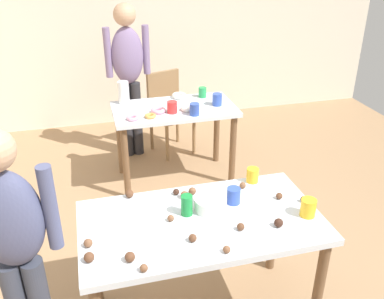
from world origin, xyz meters
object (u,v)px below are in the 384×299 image
object	(u,v)px
dining_table_near	(201,233)
pitcher_far	(123,92)
chair_far_table	(168,107)
dining_table_far	(174,119)
mixing_bowl	(210,204)
person_girl_near	(14,242)
soda_can	(187,205)
person_adult_far	(128,68)

from	to	relation	value
dining_table_near	pitcher_far	world-z (taller)	pitcher_far
chair_far_table	pitcher_far	xyz separation A→B (m)	(-0.51, -0.43, 0.36)
dining_table_near	pitcher_far	size ratio (longest dim) A/B	6.43
dining_table_near	dining_table_far	world-z (taller)	same
mixing_bowl	person_girl_near	bearing A→B (deg)	-170.16
chair_far_table	soda_can	distance (m)	2.36
dining_table_near	pitcher_far	bearing A→B (deg)	95.85
dining_table_near	mixing_bowl	bearing A→B (deg)	47.58
dining_table_far	chair_far_table	xyz separation A→B (m)	(0.08, 0.66, -0.13)
person_girl_near	pitcher_far	world-z (taller)	person_girl_near
dining_table_far	mixing_bowl	size ratio (longest dim) A/B	5.94
dining_table_far	person_adult_far	size ratio (longest dim) A/B	0.70
person_adult_far	soda_can	world-z (taller)	person_adult_far
chair_far_table	pitcher_far	distance (m)	0.76
person_girl_near	pitcher_far	size ratio (longest dim) A/B	6.94
person_adult_far	pitcher_far	size ratio (longest dim) A/B	7.65
person_girl_near	soda_can	distance (m)	0.90
dining_table_far	chair_far_table	distance (m)	0.68
person_girl_near	person_adult_far	world-z (taller)	person_adult_far
person_girl_near	pitcher_far	xyz separation A→B (m)	(0.75, 2.04, -0.01)
person_adult_far	mixing_bowl	xyz separation A→B (m)	(0.17, -2.26, -0.18)
dining_table_near	soda_can	world-z (taller)	soda_can
dining_table_far	pitcher_far	bearing A→B (deg)	152.22
dining_table_far	soda_can	xyz separation A→B (m)	(-0.30, -1.65, 0.18)
soda_can	pitcher_far	distance (m)	1.88
dining_table_near	person_adult_far	bearing A→B (deg)	92.35
person_girl_near	dining_table_far	bearing A→B (deg)	56.86
mixing_bowl	pitcher_far	distance (m)	1.88
chair_far_table	pitcher_far	world-z (taller)	pitcher_far
dining_table_near	person_girl_near	size ratio (longest dim) A/B	0.93
chair_far_table	dining_table_far	bearing A→B (deg)	-96.84
dining_table_near	chair_far_table	distance (m)	2.40
mixing_bowl	pitcher_far	xyz separation A→B (m)	(-0.28, 1.86, 0.07)
dining_table_far	person_girl_near	distance (m)	2.18
soda_can	dining_table_near	bearing A→B (deg)	-46.36
soda_can	dining_table_far	bearing A→B (deg)	79.78
person_adult_far	pitcher_far	distance (m)	0.43
mixing_bowl	soda_can	xyz separation A→B (m)	(-0.14, -0.01, 0.02)
dining_table_near	pitcher_far	xyz separation A→B (m)	(-0.20, 1.95, 0.20)
mixing_bowl	pitcher_far	size ratio (longest dim) A/B	0.90
person_girl_near	dining_table_near	bearing A→B (deg)	5.66
dining_table_near	soda_can	bearing A→B (deg)	133.64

